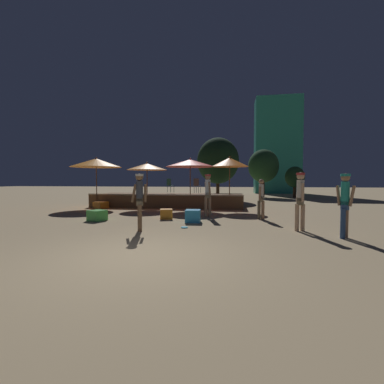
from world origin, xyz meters
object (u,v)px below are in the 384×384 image
Objects in this scene: patio_umbrella_1 at (147,167)px; person_2 at (345,201)px; frisbee_disc at (184,227)px; bistro_chair_1 at (170,184)px; patio_umbrella_0 at (96,163)px; background_tree_1 at (295,177)px; person_1 at (140,198)px; bistro_chair_0 at (197,184)px; background_tree_2 at (263,166)px; person_0 at (208,192)px; cube_seat_1 at (166,214)px; person_3 at (300,197)px; patio_umbrella_2 at (190,163)px; patio_umbrella_3 at (230,162)px; cube_seat_0 at (193,216)px; person_4 at (261,198)px; background_tree_0 at (218,161)px; cube_seat_3 at (97,215)px; cube_seat_2 at (101,205)px.

person_2 is at bearing -40.05° from patio_umbrella_1.
frisbee_disc is at bearing -55.28° from person_2.
frisbee_disc is (2.50, -7.83, -1.36)m from bistro_chair_1.
background_tree_1 is at bearing 39.04° from patio_umbrella_0.
person_1 is 7.98m from bistro_chair_0.
patio_umbrella_1 is at bearing -124.71° from background_tree_2.
background_tree_2 reaches higher than patio_umbrella_1.
person_0 is at bearing -22.51° from patio_umbrella_0.
frisbee_disc is at bearing -59.25° from cube_seat_1.
background_tree_1 is (3.55, 16.70, 0.85)m from person_3.
frisbee_disc is (0.80, -5.87, -2.58)m from patio_umbrella_2.
patio_umbrella_3 is 3.54m from person_0.
person_4 is at bearing 23.52° from cube_seat_0.
background_tree_0 is (-3.41, 12.99, 2.18)m from person_3.
cube_seat_3 is at bearing 81.49° from bistro_chair_0.
patio_umbrella_2 is 8.79m from person_2.
person_4 reaches higher than cube_seat_1.
background_tree_1 is (10.68, 10.79, -0.49)m from patio_umbrella_1.
background_tree_0 reaches higher than patio_umbrella_1.
cube_seat_0 is 17.19m from background_tree_1.
cube_seat_1 reaches higher than cube_seat_2.
bistro_chair_0 is at bearing -30.40° from person_4.
person_2 is 0.97× the size of person_3.
cube_seat_3 reaches higher than frisbee_disc.
person_1 is at bearing -72.71° from patio_umbrella_1.
cube_seat_3 is (-3.86, -0.25, -0.03)m from cube_seat_0.
background_tree_1 reaches higher than patio_umbrella_1.
background_tree_1 is (8.44, 14.83, 1.73)m from cube_seat_1.
patio_umbrella_3 is at bearing 76.41° from frisbee_disc.
cube_seat_3 is 0.45× the size of person_4.
person_1 is 8.67m from bistro_chair_1.
person_1 is at bearing -116.11° from background_tree_1.
cube_seat_0 is (-1.32, -4.59, -2.38)m from patio_umbrella_3.
background_tree_0 is 8.00m from background_tree_1.
person_0 is at bearing -88.91° from background_tree_0.
cube_seat_3 reaches higher than cube_seat_2.
person_3 is 17.09m from background_tree_1.
patio_umbrella_3 is 3.28× the size of bistro_chair_1.
person_3 is at bearing -51.95° from patio_umbrella_2.
background_tree_2 is at bearing 49.50° from cube_seat_2.
background_tree_0 is at bearing -85.75° from person_3.
frisbee_disc is 18.18m from background_tree_2.
background_tree_0 is (-0.20, 10.29, 2.16)m from person_0.
bistro_chair_1 is at bearing -95.66° from person_2.
person_1 reaches higher than cube_seat_0.
cube_seat_0 is 0.12× the size of background_tree_0.
patio_umbrella_3 is 1.01× the size of background_tree_1.
cube_seat_3 is at bearing 109.66° from bistro_chair_1.
cube_seat_0 is at bearing -79.07° from patio_umbrella_2.
background_tree_2 is at bearing -40.91° from person_1.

